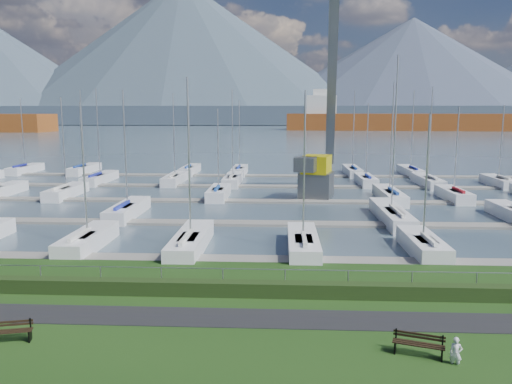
# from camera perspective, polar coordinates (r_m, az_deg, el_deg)

# --- Properties ---
(path) EXTENTS (160.00, 2.00, 0.04)m
(path) POSITION_cam_1_polar(r_m,az_deg,el_deg) (21.83, -2.05, -14.19)
(path) COLOR black
(path) RESTS_ON grass
(water) EXTENTS (800.00, 540.00, 0.20)m
(water) POSITION_cam_1_polar(r_m,az_deg,el_deg) (283.11, 2.55, 7.38)
(water) COLOR #445563
(hedge) EXTENTS (80.00, 0.70, 0.70)m
(hedge) POSITION_cam_1_polar(r_m,az_deg,el_deg) (24.11, -1.51, -11.00)
(hedge) COLOR #1F3312
(hedge) RESTS_ON grass
(fence) EXTENTS (80.00, 0.04, 0.04)m
(fence) POSITION_cam_1_polar(r_m,az_deg,el_deg) (24.21, -1.45, -8.79)
(fence) COLOR gray
(fence) RESTS_ON grass
(foothill) EXTENTS (900.00, 80.00, 12.00)m
(foothill) POSITION_cam_1_polar(r_m,az_deg,el_deg) (352.97, 2.63, 8.78)
(foothill) COLOR #404E5E
(foothill) RESTS_ON water
(mountains) EXTENTS (1190.00, 360.00, 115.00)m
(mountains) POSITION_cam_1_polar(r_m,az_deg,el_deg) (429.30, 3.74, 14.28)
(mountains) COLOR #455564
(mountains) RESTS_ON water
(docks) EXTENTS (90.00, 41.60, 0.25)m
(docks) POSITION_cam_1_polar(r_m,az_deg,el_deg) (49.79, 0.81, -1.08)
(docks) COLOR slate
(docks) RESTS_ON water
(bench_left) EXTENTS (1.85, 0.84, 0.85)m
(bench_left) POSITION_cam_1_polar(r_m,az_deg,el_deg) (21.78, -26.53, -14.10)
(bench_left) COLOR black
(bench_left) RESTS_ON grass
(bench_right) EXTENTS (1.84, 0.95, 0.85)m
(bench_right) POSITION_cam_1_polar(r_m,az_deg,el_deg) (19.58, 18.08, -16.23)
(bench_right) COLOR black
(bench_right) RESTS_ON grass
(person) EXTENTS (0.47, 0.37, 1.14)m
(person) POSITION_cam_1_polar(r_m,az_deg,el_deg) (19.31, 21.90, -16.33)
(person) COLOR silver
(person) RESTS_ON grass
(crane) EXTENTS (5.23, 13.45, 22.35)m
(crane) POSITION_cam_1_polar(r_m,az_deg,el_deg) (52.64, 7.38, 5.49)
(crane) COLOR #54575B
(crane) RESTS_ON water
(cargo_ship_mid) EXTENTS (108.12, 26.14, 21.50)m
(cargo_ship_mid) POSITION_cam_1_polar(r_m,az_deg,el_deg) (247.05, 15.20, 7.70)
(cargo_ship_mid) COLOR brown
(cargo_ship_mid) RESTS_ON water
(sailboat_fleet) EXTENTS (75.78, 50.32, 13.59)m
(sailboat_fleet) POSITION_cam_1_polar(r_m,az_deg,el_deg) (51.13, 0.31, 5.56)
(sailboat_fleet) COLOR silver
(sailboat_fleet) RESTS_ON water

